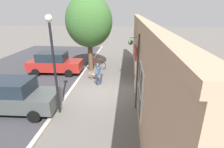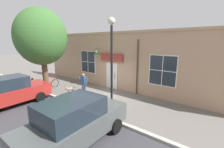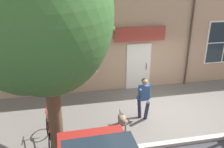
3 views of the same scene
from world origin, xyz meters
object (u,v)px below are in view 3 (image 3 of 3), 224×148
at_px(pedestrian_walking, 144,95).
at_px(leaning_bicycle, 49,133).
at_px(street_tree_by_curb, 40,22).
at_px(dog_on_leash, 123,120).

xyz_separation_m(pedestrian_walking, leaning_bicycle, (0.78, -3.32, -0.58)).
xyz_separation_m(street_tree_by_curb, leaning_bicycle, (-0.45, -0.15, -3.55)).
bearing_deg(pedestrian_walking, leaning_bicycle, -76.87).
bearing_deg(dog_on_leash, leaning_bicycle, -84.86).
distance_m(dog_on_leash, leaning_bicycle, 2.43).
xyz_separation_m(pedestrian_walking, street_tree_by_curb, (1.23, -3.17, 2.97)).
xyz_separation_m(pedestrian_walking, dog_on_leash, (0.56, -0.90, -0.55)).
height_order(dog_on_leash, leaning_bicycle, leaning_bicycle).
height_order(pedestrian_walking, street_tree_by_curb, street_tree_by_curb).
distance_m(street_tree_by_curb, leaning_bicycle, 3.58).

